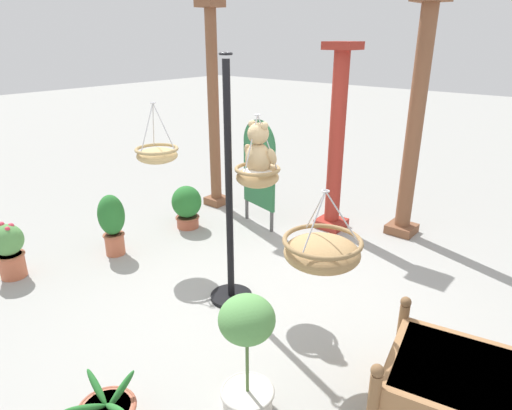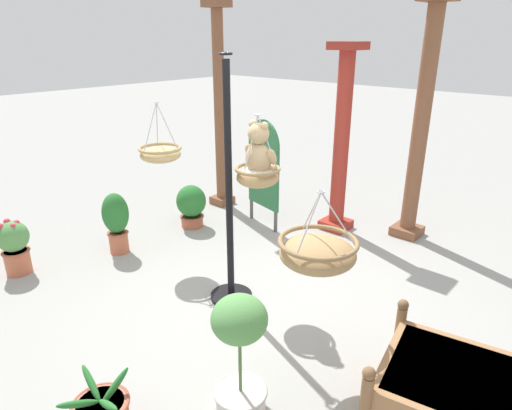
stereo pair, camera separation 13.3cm
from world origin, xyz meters
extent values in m
plane|color=#9E9E99|center=(0.00, 0.00, 0.00)|extent=(40.00, 40.00, 0.00)
cylinder|color=black|center=(-0.20, -0.15, 1.21)|extent=(0.07, 0.07, 2.41)
cylinder|color=black|center=(-0.20, -0.15, 0.02)|extent=(0.44, 0.44, 0.04)
torus|color=black|center=(-0.20, -0.15, 2.45)|extent=(0.12, 0.12, 0.02)
ellipsoid|color=tan|center=(-0.05, 0.10, 1.31)|extent=(0.42, 0.42, 0.19)
torus|color=#97794E|center=(-0.05, 0.10, 1.39)|extent=(0.45, 0.45, 0.04)
ellipsoid|color=silver|center=(-0.05, 0.10, 1.33)|extent=(0.37, 0.37, 0.15)
cylinder|color=#B7B7BC|center=(0.03, 0.15, 1.65)|extent=(0.18, 0.11, 0.52)
cylinder|color=#B7B7BC|center=(-0.14, 0.15, 1.65)|extent=(0.18, 0.11, 0.52)
cylinder|color=#B7B7BC|center=(-0.05, 0.01, 1.65)|extent=(0.01, 0.20, 0.52)
torus|color=#B7B7BC|center=(-0.05, 0.10, 1.91)|extent=(0.06, 0.06, 0.01)
ellipsoid|color=tan|center=(-0.05, 0.11, 1.49)|extent=(0.27, 0.23, 0.31)
sphere|color=tan|center=(-0.05, 0.11, 1.74)|extent=(0.22, 0.22, 0.21)
ellipsoid|color=#D9B683|center=(-0.05, 0.19, 1.72)|extent=(0.10, 0.08, 0.07)
sphere|color=black|center=(-0.05, 0.22, 1.72)|extent=(0.03, 0.03, 0.03)
sphere|color=tan|center=(-0.13, 0.11, 1.82)|extent=(0.08, 0.08, 0.08)
sphere|color=tan|center=(0.02, 0.11, 1.82)|extent=(0.08, 0.08, 0.08)
ellipsoid|color=tan|center=(-0.19, 0.15, 1.53)|extent=(0.08, 0.15, 0.20)
ellipsoid|color=tan|center=(0.09, 0.15, 1.53)|extent=(0.08, 0.15, 0.20)
ellipsoid|color=tan|center=(-0.13, 0.23, 1.38)|extent=(0.10, 0.18, 0.10)
ellipsoid|color=tan|center=(0.02, 0.23, 1.38)|extent=(0.10, 0.18, 0.10)
ellipsoid|color=tan|center=(-1.48, 0.01, 1.30)|extent=(0.47, 0.47, 0.17)
torus|color=tan|center=(-1.48, 0.01, 1.38)|extent=(0.50, 0.50, 0.04)
cylinder|color=#B7B7BC|center=(-1.39, 0.07, 1.64)|extent=(0.20, 0.12, 0.53)
cylinder|color=#B7B7BC|center=(-1.57, 0.07, 1.64)|extent=(0.20, 0.12, 0.53)
cylinder|color=#B7B7BC|center=(-1.48, -0.09, 1.64)|extent=(0.01, 0.23, 0.53)
torus|color=#B7B7BC|center=(-1.48, 0.01, 1.90)|extent=(0.06, 0.06, 0.01)
ellipsoid|color=#A37F51|center=(1.03, -0.44, 1.06)|extent=(0.58, 0.58, 0.22)
torus|color=olive|center=(1.03, -0.44, 1.16)|extent=(0.61, 0.61, 0.04)
cylinder|color=#B7B7BC|center=(1.15, -0.38, 1.36)|extent=(0.25, 0.15, 0.40)
cylinder|color=#B7B7BC|center=(0.91, -0.38, 1.36)|extent=(0.25, 0.15, 0.40)
cylinder|color=#B7B7BC|center=(1.03, -0.58, 1.36)|extent=(0.01, 0.28, 0.40)
torus|color=#B7B7BC|center=(1.03, -0.44, 1.55)|extent=(0.06, 0.06, 0.01)
cylinder|color=#9E2D23|center=(-0.35, 2.14, 1.22)|extent=(0.21, 0.21, 2.43)
cube|color=#9E2D23|center=(-0.35, 2.14, 0.06)|extent=(0.38, 0.38, 0.12)
cube|color=#9E2D23|center=(-0.35, 2.14, 2.48)|extent=(0.40, 0.40, 0.10)
cylinder|color=brown|center=(0.51, 2.61, 1.48)|extent=(0.20, 0.20, 2.97)
cube|color=brown|center=(0.51, 2.61, 0.06)|extent=(0.37, 0.37, 0.12)
cylinder|color=brown|center=(-2.29, 1.76, 1.49)|extent=(0.17, 0.17, 2.97)
cube|color=brown|center=(-2.29, 1.76, 0.06)|extent=(0.31, 0.31, 0.12)
cube|color=brown|center=(-2.29, 1.76, 3.02)|extent=(0.32, 0.32, 0.10)
cube|color=#9E7047|center=(2.08, -0.32, 0.23)|extent=(1.05, 1.04, 0.46)
cube|color=#382819|center=(2.08, -0.32, 0.43)|extent=(0.92, 0.92, 0.06)
cylinder|color=brown|center=(1.55, 0.03, 0.28)|extent=(0.08, 0.08, 0.56)
cylinder|color=brown|center=(1.72, -0.84, 0.28)|extent=(0.08, 0.08, 0.56)
sphere|color=brown|center=(1.55, 0.03, 0.60)|extent=(0.09, 0.09, 0.09)
sphere|color=brown|center=(1.72, -0.84, 0.60)|extent=(0.09, 0.09, 0.09)
torus|color=#9C4E37|center=(0.28, -1.93, 0.21)|extent=(0.41, 0.41, 0.03)
cylinder|color=#382819|center=(0.28, -1.93, 0.20)|extent=(0.33, 0.33, 0.03)
ellipsoid|color=#28702D|center=(0.42, -1.95, 0.30)|extent=(0.30, 0.08, 0.17)
ellipsoid|color=#28702D|center=(0.29, -1.82, 0.29)|extent=(0.07, 0.27, 0.23)
ellipsoid|color=#28702D|center=(0.15, -1.91, 0.30)|extent=(0.30, 0.09, 0.18)
ellipsoid|color=#28702D|center=(0.26, -2.07, 0.30)|extent=(0.09, 0.30, 0.18)
cylinder|color=#BC6042|center=(-2.44, -1.41, 0.14)|extent=(0.28, 0.28, 0.28)
torus|color=#A9573B|center=(-2.44, -1.41, 0.27)|extent=(0.31, 0.31, 0.03)
cylinder|color=#382819|center=(-2.44, -1.41, 0.27)|extent=(0.25, 0.25, 0.03)
ellipsoid|color=#56934C|center=(-2.44, -1.41, 0.46)|extent=(0.35, 0.35, 0.36)
sphere|color=#E0384C|center=(-2.36, -1.41, 0.62)|extent=(0.06, 0.06, 0.06)
sphere|color=#E0384C|center=(-2.42, -1.35, 0.61)|extent=(0.07, 0.07, 0.07)
sphere|color=#E0384C|center=(-2.48, -1.42, 0.64)|extent=(0.07, 0.07, 0.07)
cylinder|color=beige|center=(0.91, -1.18, 0.10)|extent=(0.36, 0.36, 0.19)
torus|color=#BCB7AE|center=(0.91, -1.18, 0.18)|extent=(0.40, 0.40, 0.03)
cylinder|color=#382819|center=(0.91, -1.18, 0.18)|extent=(0.32, 0.32, 0.03)
cylinder|color=#4C6B38|center=(0.91, -1.18, 0.42)|extent=(0.02, 0.02, 0.46)
ellipsoid|color=#56934C|center=(0.91, -1.18, 0.81)|extent=(0.39, 0.39, 0.33)
cylinder|color=#AD563D|center=(-1.95, 0.82, 0.08)|extent=(0.31, 0.31, 0.16)
torus|color=#9C4E37|center=(-1.95, 0.82, 0.15)|extent=(0.35, 0.35, 0.03)
cylinder|color=#382819|center=(-1.95, 0.82, 0.15)|extent=(0.27, 0.27, 0.03)
ellipsoid|color=#28702D|center=(-1.95, 0.82, 0.39)|extent=(0.42, 0.42, 0.46)
cylinder|color=#BC6042|center=(-2.03, -0.34, 0.14)|extent=(0.24, 0.24, 0.28)
torus|color=#A9573B|center=(-2.03, -0.34, 0.27)|extent=(0.27, 0.27, 0.03)
cylinder|color=#382819|center=(-2.03, -0.34, 0.26)|extent=(0.21, 0.21, 0.03)
ellipsoid|color=#28702D|center=(-2.03, -0.34, 0.53)|extent=(0.33, 0.33, 0.52)
cube|color=#286B3D|center=(-1.21, 1.54, 0.72)|extent=(0.67, 0.20, 0.85)
cylinder|color=#286B3D|center=(-1.21, 1.54, 1.20)|extent=(0.67, 0.20, 0.68)
cylinder|color=#4C4C4C|center=(-1.50, 1.61, 0.15)|extent=(0.05, 0.05, 0.30)
cylinder|color=#4C4C4C|center=(-0.92, 1.47, 0.15)|extent=(0.05, 0.05, 0.30)
camera|label=1|loc=(2.55, -3.07, 2.60)|focal=30.96mm
camera|label=2|loc=(2.65, -2.98, 2.60)|focal=30.96mm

